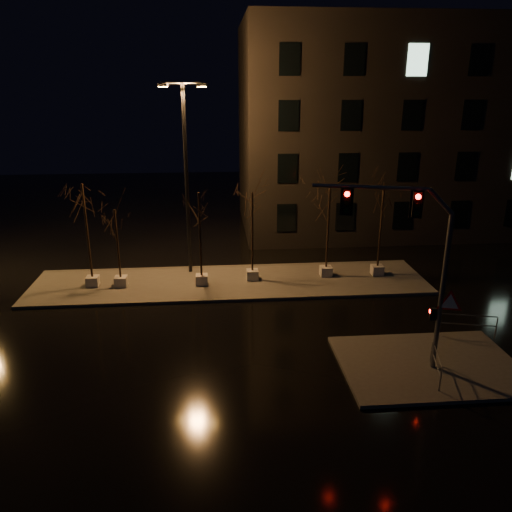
{
  "coord_description": "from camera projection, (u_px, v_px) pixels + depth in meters",
  "views": [
    {
      "loc": [
        -0.8,
        -20.16,
        10.53
      ],
      "look_at": [
        1.13,
        2.48,
        2.8
      ],
      "focal_mm": 35.0,
      "sensor_mm": 36.0,
      "label": 1
    }
  ],
  "objects": [
    {
      "name": "guard_rail_a",
      "position": [
        467.0,
        323.0,
        21.59
      ],
      "size": [
        2.4,
        0.62,
        1.06
      ],
      "rotation": [
        0.0,
        0.0,
        -0.24
      ],
      "color": "slate",
      "rests_on": "sidewalk_corner"
    },
    {
      "name": "sidewalk_corner",
      "position": [
        429.0,
        365.0,
        19.75
      ],
      "size": [
        7.0,
        5.0,
        0.15
      ],
      "primitive_type": "cube",
      "color": "#484640",
      "rests_on": "ground"
    },
    {
      "name": "tree_5",
      "position": [
        383.0,
        204.0,
        27.73
      ],
      "size": [
        1.8,
        1.8,
        5.53
      ],
      "color": "#B2AEA6",
      "rests_on": "median"
    },
    {
      "name": "tree_2",
      "position": [
        199.0,
        214.0,
        26.35
      ],
      "size": [
        1.8,
        1.8,
        5.28
      ],
      "color": "#B2AEA6",
      "rests_on": "median"
    },
    {
      "name": "tree_4",
      "position": [
        329.0,
        207.0,
        27.59
      ],
      "size": [
        1.8,
        1.8,
        5.39
      ],
      "color": "#B2AEA6",
      "rests_on": "median"
    },
    {
      "name": "traffic_signal_mast",
      "position": [
        414.0,
        253.0,
        18.2
      ],
      "size": [
        5.59,
        1.66,
        7.06
      ],
      "rotation": [
        0.0,
        0.0,
        -0.27
      ],
      "color": "slate",
      "rests_on": "sidewalk_corner"
    },
    {
      "name": "tree_3",
      "position": [
        252.0,
        212.0,
        27.11
      ],
      "size": [
        1.8,
        1.8,
        5.14
      ],
      "color": "#B2AEA6",
      "rests_on": "median"
    },
    {
      "name": "median",
      "position": [
        231.0,
        282.0,
        28.11
      ],
      "size": [
        22.0,
        5.0,
        0.15
      ],
      "primitive_type": "cube",
      "color": "#484640",
      "rests_on": "ground"
    },
    {
      "name": "tree_0",
      "position": [
        84.0,
        207.0,
        26.0
      ],
      "size": [
        1.8,
        1.8,
        5.81
      ],
      "color": "#B2AEA6",
      "rests_on": "median"
    },
    {
      "name": "ground",
      "position": [
        236.0,
        333.0,
        22.47
      ],
      "size": [
        90.0,
        90.0,
        0.0
      ],
      "primitive_type": "plane",
      "color": "black",
      "rests_on": "ground"
    },
    {
      "name": "tree_1",
      "position": [
        116.0,
        227.0,
        26.3
      ],
      "size": [
        1.8,
        1.8,
        4.41
      ],
      "color": "#B2AEA6",
      "rests_on": "median"
    },
    {
      "name": "building",
      "position": [
        406.0,
        128.0,
        38.17
      ],
      "size": [
        25.0,
        12.0,
        15.0
      ],
      "primitive_type": "cube",
      "color": "black",
      "rests_on": "ground"
    },
    {
      "name": "guard_rail_b",
      "position": [
        436.0,
        361.0,
        18.68
      ],
      "size": [
        0.56,
        2.0,
        0.98
      ],
      "rotation": [
        0.0,
        0.0,
        1.31
      ],
      "color": "slate",
      "rests_on": "sidewalk_corner"
    },
    {
      "name": "streetlight_main",
      "position": [
        186.0,
        168.0,
        27.59
      ],
      "size": [
        2.65,
        0.82,
        10.63
      ],
      "rotation": [
        0.0,
        0.0,
        -0.2
      ],
      "color": "black",
      "rests_on": "median"
    }
  ]
}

